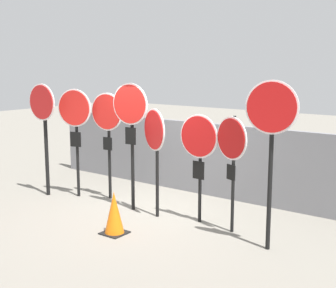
{
  "coord_description": "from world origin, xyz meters",
  "views": [
    {
      "loc": [
        5.7,
        -6.91,
        2.94
      ],
      "look_at": [
        0.55,
        0.0,
        1.45
      ],
      "focal_mm": 50.0,
      "sensor_mm": 36.0,
      "label": 1
    }
  ],
  "objects_px": {
    "stop_sign_0": "(43,117)",
    "stop_sign_3": "(131,118)",
    "stop_sign_2": "(107,122)",
    "traffic_cone_0": "(114,213)",
    "stop_sign_5": "(199,145)",
    "stop_sign_1": "(75,119)",
    "stop_sign_6": "(232,148)",
    "stop_sign_7": "(271,126)",
    "stop_sign_4": "(155,138)"
  },
  "relations": [
    {
      "from": "stop_sign_0",
      "to": "stop_sign_2",
      "type": "xyz_separation_m",
      "value": [
        1.33,
        0.63,
        -0.08
      ]
    },
    {
      "from": "stop_sign_2",
      "to": "traffic_cone_0",
      "type": "xyz_separation_m",
      "value": [
        1.56,
        -1.48,
        -1.33
      ]
    },
    {
      "from": "stop_sign_4",
      "to": "traffic_cone_0",
      "type": "bearing_deg",
      "value": -65.69
    },
    {
      "from": "stop_sign_3",
      "to": "traffic_cone_0",
      "type": "bearing_deg",
      "value": -66.75
    },
    {
      "from": "stop_sign_3",
      "to": "stop_sign_5",
      "type": "height_order",
      "value": "stop_sign_3"
    },
    {
      "from": "stop_sign_0",
      "to": "stop_sign_7",
      "type": "distance_m",
      "value": 5.35
    },
    {
      "from": "stop_sign_3",
      "to": "stop_sign_4",
      "type": "xyz_separation_m",
      "value": [
        0.64,
        -0.05,
        -0.32
      ]
    },
    {
      "from": "stop_sign_6",
      "to": "stop_sign_7",
      "type": "bearing_deg",
      "value": -1.68
    },
    {
      "from": "stop_sign_3",
      "to": "stop_sign_6",
      "type": "bearing_deg",
      "value": -2.88
    },
    {
      "from": "stop_sign_0",
      "to": "stop_sign_1",
      "type": "relative_size",
      "value": 1.04
    },
    {
      "from": "stop_sign_0",
      "to": "stop_sign_3",
      "type": "bearing_deg",
      "value": 7.26
    },
    {
      "from": "stop_sign_2",
      "to": "stop_sign_5",
      "type": "relative_size",
      "value": 1.14
    },
    {
      "from": "traffic_cone_0",
      "to": "stop_sign_5",
      "type": "bearing_deg",
      "value": 57.63
    },
    {
      "from": "stop_sign_7",
      "to": "stop_sign_2",
      "type": "bearing_deg",
      "value": 163.29
    },
    {
      "from": "stop_sign_0",
      "to": "stop_sign_4",
      "type": "height_order",
      "value": "stop_sign_0"
    },
    {
      "from": "stop_sign_1",
      "to": "traffic_cone_0",
      "type": "relative_size",
      "value": 3.18
    },
    {
      "from": "stop_sign_0",
      "to": "stop_sign_2",
      "type": "bearing_deg",
      "value": 24.16
    },
    {
      "from": "stop_sign_3",
      "to": "stop_sign_6",
      "type": "distance_m",
      "value": 2.25
    },
    {
      "from": "stop_sign_1",
      "to": "stop_sign_6",
      "type": "bearing_deg",
      "value": -13.46
    },
    {
      "from": "stop_sign_3",
      "to": "stop_sign_4",
      "type": "height_order",
      "value": "stop_sign_3"
    },
    {
      "from": "stop_sign_2",
      "to": "stop_sign_7",
      "type": "relative_size",
      "value": 0.86
    },
    {
      "from": "stop_sign_6",
      "to": "stop_sign_7",
      "type": "distance_m",
      "value": 1.04
    },
    {
      "from": "stop_sign_1",
      "to": "stop_sign_3",
      "type": "bearing_deg",
      "value": -14.72
    },
    {
      "from": "stop_sign_5",
      "to": "stop_sign_7",
      "type": "relative_size",
      "value": 0.75
    },
    {
      "from": "stop_sign_6",
      "to": "stop_sign_0",
      "type": "bearing_deg",
      "value": -154.66
    },
    {
      "from": "stop_sign_7",
      "to": "traffic_cone_0",
      "type": "bearing_deg",
      "value": -168.25
    },
    {
      "from": "stop_sign_0",
      "to": "stop_sign_1",
      "type": "bearing_deg",
      "value": 26.36
    },
    {
      "from": "stop_sign_7",
      "to": "stop_sign_4",
      "type": "bearing_deg",
      "value": 166.16
    },
    {
      "from": "stop_sign_6",
      "to": "stop_sign_2",
      "type": "bearing_deg",
      "value": -163.87
    },
    {
      "from": "stop_sign_0",
      "to": "stop_sign_1",
      "type": "xyz_separation_m",
      "value": [
        0.65,
        0.34,
        -0.02
      ]
    },
    {
      "from": "stop_sign_0",
      "to": "stop_sign_7",
      "type": "bearing_deg",
      "value": -0.42
    },
    {
      "from": "stop_sign_4",
      "to": "stop_sign_3",
      "type": "bearing_deg",
      "value": -159.45
    },
    {
      "from": "stop_sign_5",
      "to": "stop_sign_4",
      "type": "bearing_deg",
      "value": -164.32
    },
    {
      "from": "stop_sign_5",
      "to": "stop_sign_7",
      "type": "bearing_deg",
      "value": -14.44
    },
    {
      "from": "stop_sign_0",
      "to": "stop_sign_3",
      "type": "distance_m",
      "value": 2.28
    },
    {
      "from": "stop_sign_6",
      "to": "traffic_cone_0",
      "type": "height_order",
      "value": "stop_sign_6"
    },
    {
      "from": "stop_sign_1",
      "to": "stop_sign_7",
      "type": "distance_m",
      "value": 4.71
    },
    {
      "from": "stop_sign_2",
      "to": "stop_sign_5",
      "type": "bearing_deg",
      "value": -9.16
    },
    {
      "from": "stop_sign_4",
      "to": "stop_sign_1",
      "type": "bearing_deg",
      "value": -156.54
    },
    {
      "from": "traffic_cone_0",
      "to": "stop_sign_7",
      "type": "bearing_deg",
      "value": 20.39
    },
    {
      "from": "stop_sign_5",
      "to": "stop_sign_2",
      "type": "bearing_deg",
      "value": 178.12
    },
    {
      "from": "stop_sign_6",
      "to": "stop_sign_3",
      "type": "bearing_deg",
      "value": -157.89
    },
    {
      "from": "stop_sign_1",
      "to": "stop_sign_4",
      "type": "xyz_separation_m",
      "value": [
        2.25,
        -0.05,
        -0.2
      ]
    },
    {
      "from": "stop_sign_3",
      "to": "stop_sign_5",
      "type": "bearing_deg",
      "value": 1.78
    },
    {
      "from": "stop_sign_0",
      "to": "stop_sign_5",
      "type": "xyz_separation_m",
      "value": [
        3.75,
        0.5,
        -0.3
      ]
    },
    {
      "from": "stop_sign_0",
      "to": "traffic_cone_0",
      "type": "height_order",
      "value": "stop_sign_0"
    },
    {
      "from": "stop_sign_0",
      "to": "stop_sign_6",
      "type": "distance_m",
      "value": 4.51
    },
    {
      "from": "stop_sign_0",
      "to": "stop_sign_4",
      "type": "xyz_separation_m",
      "value": [
        2.9,
        0.28,
        -0.22
      ]
    },
    {
      "from": "stop_sign_1",
      "to": "stop_sign_6",
      "type": "height_order",
      "value": "stop_sign_1"
    },
    {
      "from": "stop_sign_2",
      "to": "traffic_cone_0",
      "type": "bearing_deg",
      "value": -49.8
    }
  ]
}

